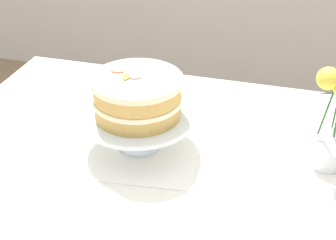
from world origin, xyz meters
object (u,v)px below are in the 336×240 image
(flower_vase, at_px, (333,124))
(layer_cake, at_px, (137,96))
(dining_table, at_px, (187,200))
(cake_stand, at_px, (138,120))

(flower_vase, bearing_deg, layer_cake, -173.98)
(dining_table, relative_size, cake_stand, 4.83)
(cake_stand, xyz_separation_m, layer_cake, (-0.00, 0.00, 0.07))
(dining_table, relative_size, flower_vase, 4.26)
(dining_table, distance_m, cake_stand, 0.24)
(dining_table, xyz_separation_m, cake_stand, (-0.15, 0.07, 0.17))
(dining_table, distance_m, layer_cake, 0.29)
(cake_stand, height_order, layer_cake, layer_cake)
(flower_vase, bearing_deg, dining_table, -159.70)
(dining_table, height_order, flower_vase, flower_vase)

